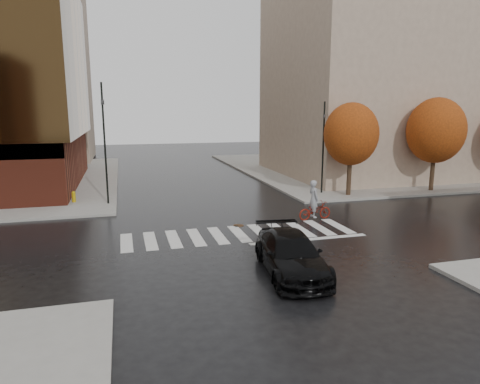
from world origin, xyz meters
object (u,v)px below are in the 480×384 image
at_px(sedan, 291,254).
at_px(traffic_light_ne, 323,143).
at_px(fire_hydrant, 74,196).
at_px(cyclist, 314,206).
at_px(traffic_light_nw, 104,135).

bearing_deg(sedan, traffic_light_ne, 66.46).
bearing_deg(fire_hydrant, cyclist, -30.12).
relative_size(sedan, cyclist, 2.28).
bearing_deg(traffic_light_ne, cyclist, 51.25).
xyz_separation_m(sedan, fire_hydrant, (-9.21, 15.09, -0.20)).
bearing_deg(fire_hydrant, traffic_light_nw, -24.56).
height_order(traffic_light_nw, fire_hydrant, traffic_light_nw).
bearing_deg(traffic_light_ne, traffic_light_nw, -10.72).
bearing_deg(traffic_light_nw, cyclist, 79.83).
distance_m(cyclist, traffic_light_nw, 13.82).
distance_m(cyclist, fire_hydrant, 15.69).
height_order(cyclist, traffic_light_nw, traffic_light_nw).
bearing_deg(traffic_light_ne, sedan, 50.25).
distance_m(sedan, fire_hydrant, 17.68).
bearing_deg(traffic_light_ne, fire_hydrant, -13.88).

